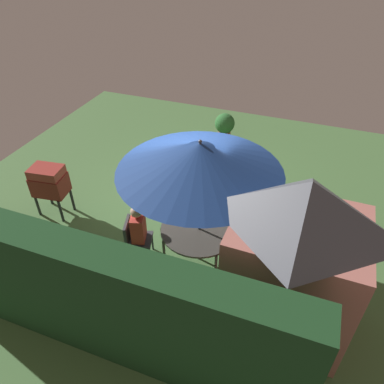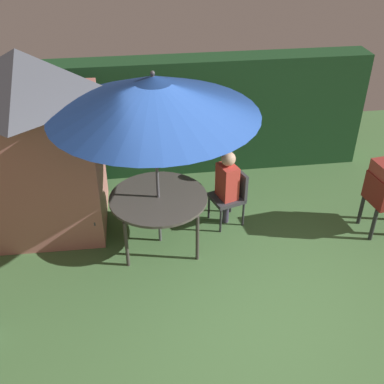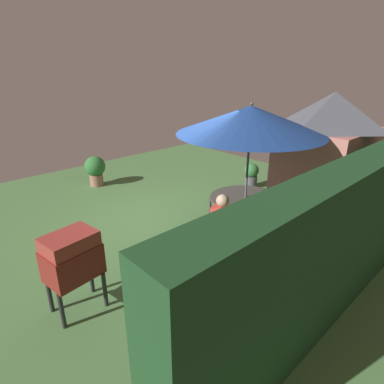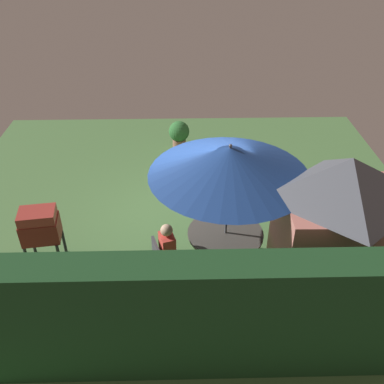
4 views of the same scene
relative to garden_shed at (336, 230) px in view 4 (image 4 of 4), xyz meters
The scene contains 11 objects.
ground_plane 3.57m from the garden_shed, 39.08° to the right, with size 11.00×11.00×0.00m, color #47703D.
hedge_backdrop 2.94m from the garden_shed, 29.46° to the left, with size 6.18×0.54×2.10m.
garden_shed is the anchor object (origin of this frame).
patio_table 1.99m from the garden_shed, 22.87° to the right, with size 1.42×1.42×0.80m.
patio_umbrella 2.08m from the garden_shed, 22.87° to the right, with size 2.75×2.75×2.65m.
bbq_grill 5.33m from the garden_shed, 10.16° to the right, with size 0.76×0.59×1.20m.
chair_near_shed 3.04m from the garden_shed, ahead, with size 0.58×0.58×0.90m.
chair_far_side 1.16m from the garden_shed, 43.91° to the right, with size 0.54×0.54×0.90m.
potted_plant_by_shed 6.09m from the garden_shed, 64.40° to the right, with size 0.58×0.58×0.87m.
potted_plant_by_grill 2.56m from the garden_shed, 103.65° to the right, with size 0.40×0.40×0.71m.
person_in_red 2.90m from the garden_shed, ahead, with size 0.33×0.40×1.26m.
Camera 4 is at (-0.04, 7.38, 5.85)m, focal length 39.53 mm.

